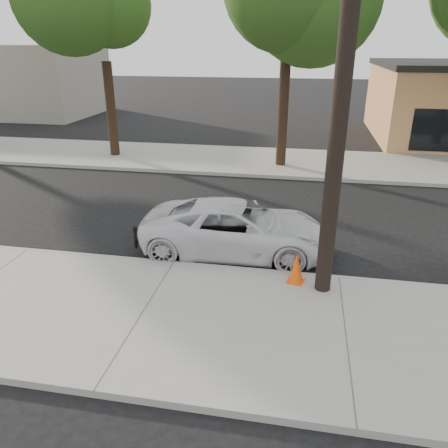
% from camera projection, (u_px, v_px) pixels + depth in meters
% --- Properties ---
extents(ground, '(120.00, 120.00, 0.00)m').
position_uv_depth(ground, '(194.00, 234.00, 12.79)').
color(ground, black).
rests_on(ground, ground).
extents(near_sidewalk, '(90.00, 4.40, 0.15)m').
position_uv_depth(near_sidewalk, '(143.00, 315.00, 8.86)').
color(near_sidewalk, gray).
rests_on(near_sidewalk, ground).
extents(far_sidewalk, '(90.00, 5.00, 0.15)m').
position_uv_depth(far_sidewalk, '(238.00, 160.00, 20.47)').
color(far_sidewalk, gray).
rests_on(far_sidewalk, ground).
extents(curb_near, '(90.00, 0.12, 0.16)m').
position_uv_depth(curb_near, '(174.00, 265.00, 10.86)').
color(curb_near, '#9E9B93').
rests_on(curb_near, ground).
extents(building_far, '(14.00, 8.00, 5.00)m').
position_uv_depth(building_far, '(3.00, 80.00, 33.32)').
color(building_far, gray).
rests_on(building_far, ground).
extents(utility_pole, '(1.40, 0.34, 9.00)m').
position_uv_depth(utility_pole, '(344.00, 72.00, 7.92)').
color(utility_pole, black).
rests_on(utility_pole, near_sidewalk).
extents(tree_b, '(4.34, 4.20, 8.45)m').
position_uv_depth(tree_b, '(105.00, 18.00, 18.70)').
color(tree_b, black).
rests_on(tree_b, far_sidewalk).
extents(police_cruiser, '(5.01, 2.43, 1.37)m').
position_uv_depth(police_cruiser, '(237.00, 228.00, 11.44)').
color(police_cruiser, silver).
rests_on(police_cruiser, ground).
extents(traffic_cone, '(0.44, 0.44, 0.71)m').
position_uv_depth(traffic_cone, '(296.00, 268.00, 9.83)').
color(traffic_cone, '#FF530D').
rests_on(traffic_cone, near_sidewalk).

